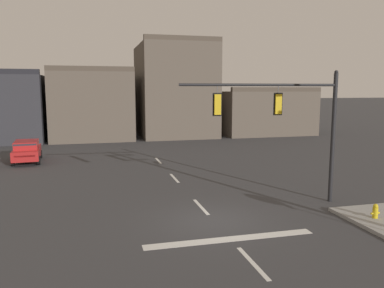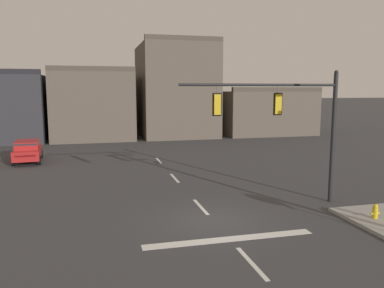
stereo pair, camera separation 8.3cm
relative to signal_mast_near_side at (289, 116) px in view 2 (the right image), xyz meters
name	(u,v)px [view 2 (the right image)]	position (x,y,z in m)	size (l,w,h in m)	color
ground_plane	(214,221)	(-4.06, -1.45, -4.18)	(400.00, 400.00, 0.00)	#353538
stop_bar_paint	(230,239)	(-4.06, -3.45, -4.17)	(6.40, 0.50, 0.01)	silver
lane_centreline	(201,207)	(-4.06, 0.55, -4.17)	(0.16, 26.40, 0.01)	silver
signal_mast_near_side	(289,116)	(0.00, 0.00, 0.00)	(7.48, 0.66, 6.27)	black
car_lot_nearside	(28,151)	(-13.63, 14.47, -3.32)	(2.18, 4.56, 1.61)	#A81E1E
fire_hydrant	(375,214)	(2.33, -3.15, -3.85)	(0.40, 0.30, 0.75)	gold
building_row	(145,102)	(-2.92, 28.92, -0.28)	(37.41, 13.31, 10.88)	#2D2D33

